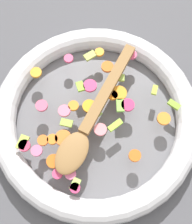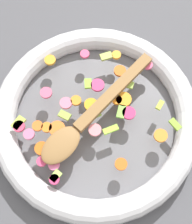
# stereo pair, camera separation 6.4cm
# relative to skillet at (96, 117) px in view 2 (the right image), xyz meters

# --- Properties ---
(ground_plane) EXTENTS (4.00, 4.00, 0.00)m
(ground_plane) POSITION_rel_skillet_xyz_m (0.00, 0.00, -0.02)
(ground_plane) COLOR #4C4C51
(skillet) EXTENTS (0.44, 0.44, 0.05)m
(skillet) POSITION_rel_skillet_xyz_m (0.00, 0.00, 0.00)
(skillet) COLOR slate
(skillet) RESTS_ON ground_plane
(chopped_vegetables) EXTENTS (0.32, 0.33, 0.01)m
(chopped_vegetables) POSITION_rel_skillet_xyz_m (-0.01, 0.02, 0.03)
(chopped_vegetables) COLOR orange
(chopped_vegetables) RESTS_ON skillet
(wooden_spoon) EXTENTS (0.30, 0.15, 0.01)m
(wooden_spoon) POSITION_rel_skillet_xyz_m (-0.02, 0.01, 0.04)
(wooden_spoon) COLOR olive
(wooden_spoon) RESTS_ON chopped_vegetables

